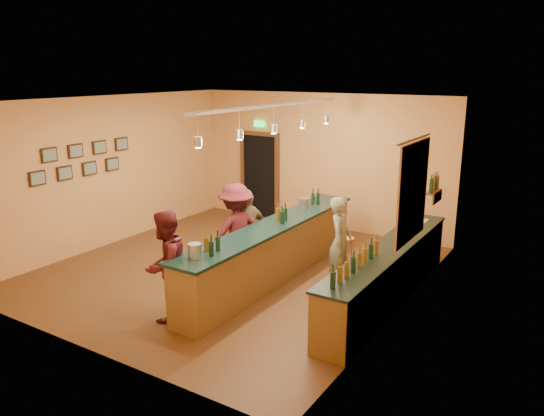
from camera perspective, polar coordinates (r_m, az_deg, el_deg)
The scene contains 18 objects.
floor at distance 10.27m, azimuth -4.03°, elevation -6.61°, with size 7.00×7.00×0.00m, color brown.
ceiling at distance 9.58m, azimuth -4.38°, elevation 11.50°, with size 6.50×7.00×0.02m, color silver.
wall_back at distance 12.74m, azimuth 5.18°, elevation 5.04°, with size 6.50×0.02×3.20m, color #E49C55.
wall_front at distance 7.38m, azimuth -20.47°, elevation -3.04°, with size 6.50×0.02×3.20m, color #E49C55.
wall_left at distance 11.99m, azimuth -16.86°, elevation 3.85°, with size 0.02×7.00×3.20m, color #E49C55.
wall_right at distance 8.35m, azimuth 14.10°, elevation -0.52°, with size 0.02×7.00×3.20m, color #E49C55.
doorway at distance 13.65m, azimuth -1.30°, elevation 3.73°, with size 1.15×0.09×2.48m.
tapestry at distance 8.67m, azimuth 14.92°, elevation 1.68°, with size 0.03×1.40×1.60m, color maroon.
bottle_shelf at distance 10.14m, azimuth 17.10°, elevation 2.31°, with size 0.17×0.55×0.54m.
picture_grid at distance 11.43m, azimuth -19.68°, elevation 4.90°, with size 0.06×2.20×0.70m, color #382111, non-canonical shape.
back_counter at distance 8.95m, azimuth 12.31°, elevation -6.91°, with size 0.60×4.55×1.27m.
tasting_bar at distance 9.60m, azimuth 0.16°, elevation -4.28°, with size 0.73×5.10×1.38m.
pendant_track at distance 9.11m, azimuth 0.19°, elevation 10.00°, with size 0.11×4.60×0.50m.
bartender at distance 9.31m, azimuth 7.36°, elevation -3.69°, with size 0.59×0.39×1.62m, color gray.
customer_a at distance 8.20m, azimuth -11.37°, elevation -6.11°, with size 0.83×0.65×1.72m, color #59191E.
customer_b at distance 9.80m, azimuth -2.66°, elevation -2.60°, with size 0.96×0.40×1.63m, color #997A51.
customer_c at distance 9.59m, azimuth -3.90°, elevation -2.58°, with size 1.15×0.66×1.77m, color #59191E.
bar_stool at distance 10.19m, azimuth 7.95°, elevation -3.96°, with size 0.31×0.31×0.64m.
Camera 1 is at (5.68, -7.70, 3.74)m, focal length 35.00 mm.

